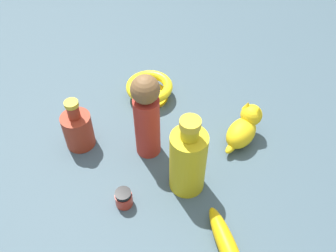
{
  "coord_description": "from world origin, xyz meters",
  "views": [
    {
      "loc": [
        -0.25,
        0.54,
        0.71
      ],
      "look_at": [
        0.0,
        0.0,
        0.07
      ],
      "focal_mm": 39.51,
      "sensor_mm": 36.0,
      "label": 1
    }
  ],
  "objects_px": {
    "bottle_short": "(78,129)",
    "nail_polish_jar": "(124,198)",
    "banana": "(228,247)",
    "person_figure_adult": "(147,116)",
    "bowl": "(149,89)",
    "bottle_tall": "(188,160)",
    "cat_figurine": "(244,128)"
  },
  "relations": [
    {
      "from": "nail_polish_jar",
      "to": "banana",
      "type": "bearing_deg",
      "value": 177.07
    },
    {
      "from": "bottle_tall",
      "to": "cat_figurine",
      "type": "xyz_separation_m",
      "value": [
        -0.08,
        -0.18,
        -0.04
      ]
    },
    {
      "from": "bottle_short",
      "to": "person_figure_adult",
      "type": "height_order",
      "value": "person_figure_adult"
    },
    {
      "from": "bottle_short",
      "to": "person_figure_adult",
      "type": "xyz_separation_m",
      "value": [
        -0.16,
        -0.05,
        0.07
      ]
    },
    {
      "from": "cat_figurine",
      "to": "bowl",
      "type": "bearing_deg",
      "value": -9.24
    },
    {
      "from": "cat_figurine",
      "to": "nail_polish_jar",
      "type": "relative_size",
      "value": 3.16
    },
    {
      "from": "banana",
      "to": "bowl",
      "type": "bearing_deg",
      "value": -175.73
    },
    {
      "from": "bottle_short",
      "to": "banana",
      "type": "distance_m",
      "value": 0.44
    },
    {
      "from": "bottle_short",
      "to": "nail_polish_jar",
      "type": "distance_m",
      "value": 0.22
    },
    {
      "from": "person_figure_adult",
      "to": "banana",
      "type": "relative_size",
      "value": 1.25
    },
    {
      "from": "banana",
      "to": "cat_figurine",
      "type": "bearing_deg",
      "value": 150.69
    },
    {
      "from": "bowl",
      "to": "nail_polish_jar",
      "type": "relative_size",
      "value": 3.08
    },
    {
      "from": "bottle_tall",
      "to": "banana",
      "type": "relative_size",
      "value": 1.14
    },
    {
      "from": "bottle_tall",
      "to": "person_figure_adult",
      "type": "bearing_deg",
      "value": -24.12
    },
    {
      "from": "cat_figurine",
      "to": "bottle_short",
      "type": "bearing_deg",
      "value": 26.11
    },
    {
      "from": "banana",
      "to": "nail_polish_jar",
      "type": "relative_size",
      "value": 4.35
    },
    {
      "from": "bottle_short",
      "to": "banana",
      "type": "height_order",
      "value": "bottle_short"
    },
    {
      "from": "bowl",
      "to": "bottle_short",
      "type": "bearing_deg",
      "value": 70.09
    },
    {
      "from": "person_figure_adult",
      "to": "banana",
      "type": "height_order",
      "value": "person_figure_adult"
    },
    {
      "from": "banana",
      "to": "cat_figurine",
      "type": "xyz_separation_m",
      "value": [
        0.06,
        -0.3,
        0.02
      ]
    },
    {
      "from": "banana",
      "to": "cat_figurine",
      "type": "relative_size",
      "value": 1.38
    },
    {
      "from": "person_figure_adult",
      "to": "banana",
      "type": "distance_m",
      "value": 0.33
    },
    {
      "from": "bottle_short",
      "to": "bottle_tall",
      "type": "xyz_separation_m",
      "value": [
        -0.29,
        0.0,
        0.04
      ]
    },
    {
      "from": "nail_polish_jar",
      "to": "cat_figurine",
      "type": "bearing_deg",
      "value": -122.16
    },
    {
      "from": "person_figure_adult",
      "to": "bottle_tall",
      "type": "relative_size",
      "value": 1.1
    },
    {
      "from": "nail_polish_jar",
      "to": "bottle_short",
      "type": "bearing_deg",
      "value": -30.47
    },
    {
      "from": "bottle_tall",
      "to": "cat_figurine",
      "type": "bearing_deg",
      "value": -112.45
    },
    {
      "from": "bottle_tall",
      "to": "banana",
      "type": "distance_m",
      "value": 0.19
    },
    {
      "from": "bottle_tall",
      "to": "banana",
      "type": "xyz_separation_m",
      "value": [
        -0.13,
        0.12,
        -0.07
      ]
    },
    {
      "from": "cat_figurine",
      "to": "banana",
      "type": "bearing_deg",
      "value": 101.17
    },
    {
      "from": "person_figure_adult",
      "to": "bowl",
      "type": "xyz_separation_m",
      "value": [
        0.08,
        -0.17,
        -0.09
      ]
    },
    {
      "from": "bottle_short",
      "to": "banana",
      "type": "xyz_separation_m",
      "value": [
        -0.42,
        0.12,
        -0.03
      ]
    }
  ]
}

